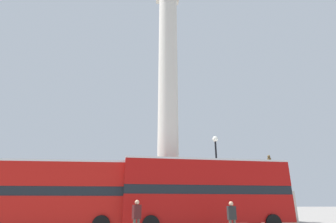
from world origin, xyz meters
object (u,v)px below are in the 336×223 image
Objects in this scene: street_lamp at (217,172)px; pedestrian_by_plinth at (232,217)px; bus_a at (46,192)px; bus_b at (206,191)px; pedestrian_near_lamp at (137,216)px; equestrian_statue at (275,201)px; monument_column at (168,126)px.

street_lamp reaches higher than pedestrian_by_plinth.
bus_b reaches higher than bus_a.
bus_b is at bearing -97.49° from pedestrian_by_plinth.
bus_a is at bearing -67.38° from pedestrian_near_lamp.
bus_b is at bearing -152.06° from equestrian_statue.
monument_column is 14.11× the size of pedestrian_by_plinth.
monument_column is 3.67× the size of street_lamp.
bus_b is at bearing 176.54° from pedestrian_near_lamp.
monument_column is 2.29× the size of bus_a.
equestrian_statue is 8.45m from street_lamp.
monument_column is 2.21× the size of bus_b.
bus_b is (2.19, -4.46, -5.68)m from monument_column.
equestrian_statue is (18.30, 7.08, -0.47)m from bus_a.
pedestrian_near_lamp is at bearing -19.26° from pedestrian_by_plinth.
monument_column is 6.04m from street_lamp.
monument_column is at bearing -86.33° from pedestrian_by_plinth.
bus_b is 5.72m from pedestrian_near_lamp.
pedestrian_near_lamp is (-5.86, -5.33, -2.83)m from street_lamp.
equestrian_statue is 3.38× the size of pedestrian_near_lamp.
monument_column reaches higher than street_lamp.
bus_b is at bearing 0.16° from bus_a.
monument_column is at bearing -179.34° from equestrian_statue.
monument_column is at bearing 28.94° from bus_a.
street_lamp reaches higher than equestrian_statue.
monument_column is 7.55m from bus_b.
bus_a is 19.63m from equestrian_statue.
bus_a is 0.96× the size of bus_b.
street_lamp reaches higher than bus_b.
monument_column is at bearing 146.20° from street_lamp.
pedestrian_near_lamp reaches higher than pedestrian_by_plinth.
equestrian_statue is at bearing 35.70° from bus_b.
equestrian_statue is at bearing 13.49° from monument_column.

